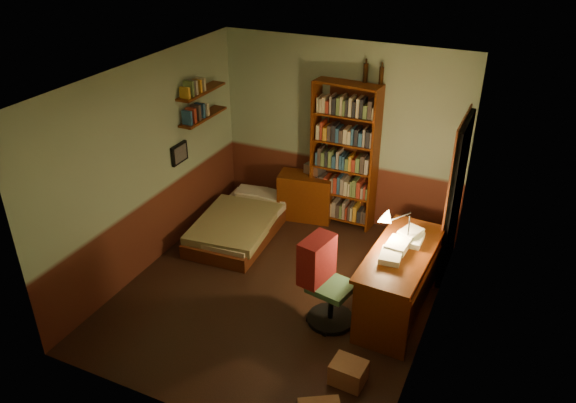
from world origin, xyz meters
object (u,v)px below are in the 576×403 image
at_px(desk_lamp, 410,220).
at_px(office_chair, 332,289).
at_px(dresser, 306,196).
at_px(desk, 398,281).
at_px(bookshelf, 344,157).
at_px(bed, 240,217).
at_px(mini_stereo, 315,168).
at_px(cardboard_box_b, 348,372).

xyz_separation_m(desk_lamp, office_chair, (-0.62, -0.68, -0.66)).
height_order(dresser, desk, desk).
bearing_deg(desk, office_chair, -138.38).
xyz_separation_m(dresser, bookshelf, (0.53, 0.08, 0.70)).
bearing_deg(bed, dresser, 47.22).
distance_m(bookshelf, desk, 2.15).
xyz_separation_m(bed, desk_lamp, (2.44, -0.56, 0.85)).
bearing_deg(desk_lamp, bed, -172.38).
bearing_deg(dresser, desk_lamp, -46.84).
bearing_deg(dresser, office_chair, -69.84).
distance_m(desk_lamp, office_chair, 1.14).
bearing_deg(desk_lamp, bookshelf, 151.78).
bearing_deg(mini_stereo, cardboard_box_b, -47.13).
xyz_separation_m(desk, desk_lamp, (0.01, 0.18, 0.70)).
bearing_deg(desk, desk_lamp, 89.96).
distance_m(mini_stereo, bookshelf, 0.53).
relative_size(bookshelf, cardboard_box_b, 6.35).
xyz_separation_m(mini_stereo, desk_lamp, (1.71, -1.48, 0.35)).
distance_m(dresser, office_chair, 2.35).
xyz_separation_m(bookshelf, desk, (1.25, -1.62, -0.64)).
height_order(bed, cardboard_box_b, bed).
bearing_deg(dresser, mini_stereo, 47.42).
bearing_deg(mini_stereo, office_chair, -48.54).
distance_m(bed, cardboard_box_b, 3.05).
bearing_deg(bookshelf, mini_stereo, -179.16).
height_order(mini_stereo, desk, mini_stereo).
height_order(desk_lamp, office_chair, desk_lamp).
bearing_deg(desk, dresser, 141.94).
relative_size(bed, office_chair, 1.96).
height_order(desk, desk_lamp, desk_lamp).
relative_size(mini_stereo, desk_lamp, 0.43).
height_order(bed, dresser, dresser).
xyz_separation_m(bed, mini_stereo, (0.73, 0.92, 0.50)).
relative_size(bed, mini_stereo, 6.74).
bearing_deg(office_chair, bookshelf, 118.11).
distance_m(bed, bookshelf, 1.67).
distance_m(bed, desk_lamp, 2.64).
distance_m(desk, cardboard_box_b, 1.30).
height_order(bookshelf, office_chair, bookshelf).
bearing_deg(desk_lamp, dresser, 163.43).
xyz_separation_m(dresser, mini_stereo, (0.08, 0.12, 0.41)).
xyz_separation_m(desk, office_chair, (-0.61, -0.49, 0.04)).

